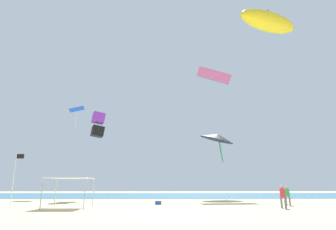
# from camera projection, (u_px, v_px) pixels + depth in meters

# --- Properties ---
(ground) EXTENTS (110.00, 110.00, 0.10)m
(ground) POSITION_uv_depth(u_px,v_px,m) (166.00, 213.00, 18.18)
(ground) COLOR #D1BA8C
(ocean_strip) EXTENTS (110.00, 23.95, 0.03)m
(ocean_strip) POSITION_uv_depth(u_px,v_px,m) (163.00, 195.00, 46.01)
(ocean_strip) COLOR teal
(ocean_strip) RESTS_ON ground
(canopy_tent) EXTENTS (3.15, 2.79, 2.23)m
(canopy_tent) POSITION_uv_depth(u_px,v_px,m) (70.00, 179.00, 21.78)
(canopy_tent) COLOR #B2B2B7
(canopy_tent) RESTS_ON ground
(person_near_tent) EXTENTS (0.42, 0.38, 1.60)m
(person_near_tent) POSITION_uv_depth(u_px,v_px,m) (287.00, 194.00, 23.95)
(person_near_tent) COLOR slate
(person_near_tent) RESTS_ON ground
(person_leftmost) EXTENTS (0.40, 0.40, 1.68)m
(person_leftmost) POSITION_uv_depth(u_px,v_px,m) (283.00, 195.00, 20.99)
(person_leftmost) COLOR slate
(person_leftmost) RESTS_ON ground
(banner_flag) EXTENTS (0.61, 0.06, 4.01)m
(banner_flag) POSITION_uv_depth(u_px,v_px,m) (15.00, 175.00, 21.42)
(banner_flag) COLOR silver
(banner_flag) RESTS_ON ground
(cooler_box) EXTENTS (0.57, 0.37, 0.35)m
(cooler_box) POSITION_uv_depth(u_px,v_px,m) (158.00, 202.00, 24.80)
(cooler_box) COLOR blue
(cooler_box) RESTS_ON ground
(kite_box_purple) EXTENTS (2.06, 1.97, 3.28)m
(kite_box_purple) POSITION_uv_depth(u_px,v_px,m) (98.00, 125.00, 36.81)
(kite_box_purple) COLOR purple
(kite_parafoil_pink) EXTENTS (5.55, 1.68, 3.43)m
(kite_parafoil_pink) POSITION_uv_depth(u_px,v_px,m) (214.00, 75.00, 45.57)
(kite_parafoil_pink) COLOR pink
(kite_diamond_blue) EXTENTS (2.45, 2.50, 3.25)m
(kite_diamond_blue) POSITION_uv_depth(u_px,v_px,m) (77.00, 110.00, 43.10)
(kite_diamond_blue) COLOR blue
(kite_inflatable_yellow) EXTENTS (7.60, 5.14, 2.93)m
(kite_inflatable_yellow) POSITION_uv_depth(u_px,v_px,m) (268.00, 21.00, 30.16)
(kite_inflatable_yellow) COLOR yellow
(kite_delta_black) EXTENTS (5.94, 5.91, 4.18)m
(kite_delta_black) POSITION_uv_depth(u_px,v_px,m) (217.00, 137.00, 37.37)
(kite_delta_black) COLOR black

